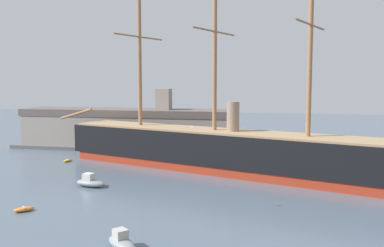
% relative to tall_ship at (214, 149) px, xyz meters
% --- Properties ---
extents(tall_ship, '(70.44, 30.56, 35.31)m').
position_rel_tall_ship_xyz_m(tall_ship, '(0.00, 0.00, 0.00)').
color(tall_ship, maroon).
rests_on(tall_ship, ground).
extents(motorboat_near_centre, '(4.40, 4.19, 1.80)m').
position_rel_tall_ship_xyz_m(motorboat_near_centre, '(-2.88, -37.57, -3.21)').
color(motorboat_near_centre, gray).
rests_on(motorboat_near_centre, ground).
extents(dinghy_mid_left, '(2.45, 2.49, 0.57)m').
position_rel_tall_ship_xyz_m(dinghy_mid_left, '(-18.90, -29.10, -3.56)').
color(dinghy_mid_left, orange).
rests_on(dinghy_mid_left, ground).
extents(motorboat_alongside_bow, '(5.11, 2.82, 2.03)m').
position_rel_tall_ship_xyz_m(motorboat_alongside_bow, '(-16.43, -15.92, -3.13)').
color(motorboat_alongside_bow, gray).
rests_on(motorboat_alongside_bow, ground).
extents(dinghy_far_left, '(1.52, 2.24, 0.49)m').
position_rel_tall_ship_xyz_m(dinghy_far_left, '(-29.80, 2.06, -3.60)').
color(dinghy_far_left, gold).
rests_on(dinghy_far_left, ground).
extents(dinghy_distant_centre, '(2.80, 2.14, 0.61)m').
position_rel_tall_ship_xyz_m(dinghy_distant_centre, '(-0.61, 8.14, -3.54)').
color(dinghy_distant_centre, '#B22D28').
rests_on(dinghy_distant_centre, ground).
extents(dockside_warehouse_left, '(55.07, 12.41, 14.22)m').
position_rel_tall_ship_xyz_m(dockside_warehouse_left, '(-24.10, 20.91, 0.84)').
color(dockside_warehouse_left, '#565659').
rests_on(dockside_warehouse_left, ground).
extents(seagull_in_flight, '(0.71, 0.97, 0.13)m').
position_rel_tall_ship_xyz_m(seagull_in_flight, '(1.10, -24.46, 6.54)').
color(seagull_in_flight, silver).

